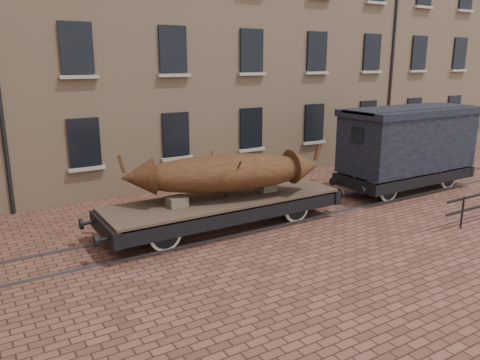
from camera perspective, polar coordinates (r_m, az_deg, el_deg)
ground at (r=16.13m, az=7.93°, el=-3.79°), size 90.00×90.00×0.00m
warehouse_cream at (r=25.35m, az=-1.11°, el=18.89°), size 40.00×10.19×14.00m
rail_track at (r=16.12m, az=7.94°, el=-3.69°), size 30.00×1.52×0.06m
flatcar_wagon at (r=14.17m, az=-1.95°, el=-2.96°), size 8.20×2.22×1.24m
iron_boat at (r=13.93m, az=-1.78°, el=0.93°), size 6.15×3.00×1.50m
goods_van at (r=19.18m, az=19.84°, el=4.71°), size 6.34×2.31×3.28m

